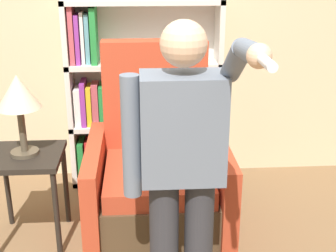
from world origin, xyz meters
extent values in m
cube|color=beige|center=(0.00, 2.03, 1.40)|extent=(8.00, 0.06, 2.80)
cube|color=silver|center=(-0.38, 1.85, 0.76)|extent=(0.04, 0.28, 1.52)
cube|color=silver|center=(0.81, 1.85, 0.76)|extent=(0.04, 0.28, 1.52)
cube|color=silver|center=(0.22, 1.98, 0.76)|extent=(1.23, 0.01, 1.52)
cube|color=silver|center=(0.22, 1.85, 0.02)|extent=(1.23, 0.28, 0.04)
cube|color=silver|center=(0.22, 1.85, 0.51)|extent=(1.23, 0.28, 0.04)
cube|color=silver|center=(0.22, 1.85, 1.02)|extent=(1.23, 0.28, 0.04)
cube|color=silver|center=(0.22, 1.85, 1.50)|extent=(1.23, 0.28, 0.04)
cube|color=#238438|center=(-0.33, 1.85, 0.21)|extent=(0.05, 0.22, 0.33)
cube|color=red|center=(-0.28, 1.85, 0.21)|extent=(0.03, 0.16, 0.34)
cube|color=#BC4C56|center=(-0.24, 1.85, 0.22)|extent=(0.03, 0.24, 0.37)
cube|color=red|center=(-0.21, 1.85, 0.19)|extent=(0.03, 0.20, 0.30)
cube|color=black|center=(-0.17, 1.85, 0.25)|extent=(0.03, 0.22, 0.42)
cube|color=white|center=(-0.33, 1.85, 0.68)|extent=(0.05, 0.20, 0.31)
cube|color=purple|center=(-0.28, 1.85, 0.71)|extent=(0.04, 0.22, 0.36)
cube|color=gold|center=(-0.23, 1.85, 0.69)|extent=(0.04, 0.20, 0.32)
cube|color=#BC4C56|center=(-0.18, 1.85, 0.70)|extent=(0.05, 0.17, 0.34)
cube|color=#238438|center=(-0.13, 1.85, 0.69)|extent=(0.04, 0.22, 0.32)
cube|color=#BC4C56|center=(-0.33, 1.85, 1.26)|extent=(0.04, 0.22, 0.44)
cube|color=purple|center=(-0.29, 1.85, 1.22)|extent=(0.03, 0.20, 0.38)
cube|color=white|center=(-0.25, 1.85, 1.23)|extent=(0.03, 0.16, 0.40)
cube|color=#5B99A8|center=(-0.22, 1.85, 1.23)|extent=(0.03, 0.16, 0.38)
cube|color=#238438|center=(-0.17, 1.85, 1.25)|extent=(0.05, 0.22, 0.43)
cube|color=#4C3823|center=(0.28, 1.00, 0.20)|extent=(0.73, 0.85, 0.40)
cube|color=#B23D23|center=(0.28, 0.96, 0.46)|extent=(0.69, 0.73, 0.12)
cube|color=#B23D23|center=(0.28, 1.38, 0.75)|extent=(0.73, 0.16, 1.09)
cube|color=#B23D23|center=(-0.13, 1.00, 0.34)|extent=(0.10, 0.93, 0.68)
cube|color=#B23D23|center=(0.70, 1.00, 0.34)|extent=(0.10, 0.93, 0.68)
cylinder|color=#2D2D33|center=(0.28, 0.24, 0.41)|extent=(0.15, 0.15, 0.82)
cylinder|color=#2D2D33|center=(0.46, 0.24, 0.41)|extent=(0.15, 0.15, 0.82)
cube|color=slate|center=(0.37, 0.24, 1.08)|extent=(0.40, 0.24, 0.52)
sphere|color=#DBAD89|center=(0.37, 0.24, 1.48)|extent=(0.21, 0.21, 0.21)
cylinder|color=slate|center=(0.13, 0.24, 1.04)|extent=(0.09, 0.09, 0.61)
cylinder|color=slate|center=(0.58, 0.13, 1.42)|extent=(0.09, 0.28, 0.23)
cylinder|color=slate|center=(0.58, -0.12, 1.51)|extent=(0.08, 0.27, 0.10)
sphere|color=#DBAD89|center=(0.58, -0.25, 1.53)|extent=(0.09, 0.09, 0.09)
cylinder|color=white|center=(0.58, -0.34, 1.53)|extent=(0.04, 0.15, 0.04)
cube|color=black|center=(-0.57, 1.00, 0.62)|extent=(0.47, 0.47, 0.04)
cylinder|color=black|center=(-0.37, 0.79, 0.30)|extent=(0.04, 0.04, 0.60)
cylinder|color=black|center=(-0.78, 1.20, 0.30)|extent=(0.04, 0.04, 0.60)
cylinder|color=black|center=(-0.37, 1.20, 0.30)|extent=(0.04, 0.04, 0.60)
cylinder|color=#4C4233|center=(-0.57, 1.00, 0.65)|extent=(0.18, 0.18, 0.02)
cylinder|color=#4C4233|center=(-0.57, 1.00, 0.80)|extent=(0.04, 0.04, 0.29)
cone|color=beige|center=(-0.57, 1.00, 1.05)|extent=(0.27, 0.27, 0.21)
camera|label=1|loc=(0.17, -1.81, 1.87)|focal=50.00mm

